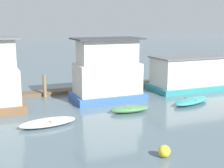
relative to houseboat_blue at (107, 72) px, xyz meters
The scene contains 10 objects.
ground_plane 2.38m from the houseboat_blue, 66.71° to the left, with size 200.00×200.00×0.00m, color slate.
dock_walkway 4.41m from the houseboat_blue, 86.63° to the left, with size 33.80×1.43×0.30m, color brown.
houseboat_blue is the anchor object (origin of this frame).
houseboat_teal 8.68m from the houseboat_blue, ahead, with size 7.31×3.94×3.18m.
dinghy_white 7.82m from the houseboat_blue, 141.37° to the right, with size 3.77×1.86×0.43m.
dinghy_green 4.54m from the houseboat_blue, 88.24° to the right, with size 2.99×1.29×0.48m.
dinghy_teal 7.11m from the houseboat_blue, 34.02° to the right, with size 4.07×2.46×0.46m.
mooring_post_far_left 5.62m from the houseboat_blue, 148.25° to the left, with size 0.31×0.31×1.94m, color #846B4C.
mooring_post_near_left 3.29m from the houseboat_blue, 94.34° to the left, with size 0.28×0.28×1.45m, color #846B4C.
buoy_yellow 11.74m from the houseboat_blue, 97.87° to the right, with size 0.61×0.61×0.61m, color yellow.
Camera 1 is at (-9.52, -24.03, 6.49)m, focal length 50.00 mm.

